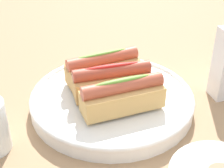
# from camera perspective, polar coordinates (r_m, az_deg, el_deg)

# --- Properties ---
(ground_plane) EXTENTS (2.40, 2.40, 0.00)m
(ground_plane) POSITION_cam_1_polar(r_m,az_deg,el_deg) (0.69, 0.49, -2.56)
(ground_plane) COLOR #9E7A56
(serving_bowl) EXTENTS (0.32, 0.32, 0.03)m
(serving_bowl) POSITION_cam_1_polar(r_m,az_deg,el_deg) (0.66, -0.00, -2.59)
(serving_bowl) COLOR white
(serving_bowl) RESTS_ON ground_plane
(hotdog_front) EXTENTS (0.16, 0.07, 0.06)m
(hotdog_front) POSITION_cam_1_polar(r_m,az_deg,el_deg) (0.68, -1.59, 2.84)
(hotdog_front) COLOR tan
(hotdog_front) RESTS_ON serving_bowl
(hotdog_back) EXTENTS (0.16, 0.09, 0.06)m
(hotdog_back) POSITION_cam_1_polar(r_m,az_deg,el_deg) (0.64, -0.00, 0.60)
(hotdog_back) COLOR tan
(hotdog_back) RESTS_ON serving_bowl
(hotdog_side) EXTENTS (0.16, 0.08, 0.06)m
(hotdog_side) POSITION_cam_1_polar(r_m,az_deg,el_deg) (0.60, 1.82, -1.98)
(hotdog_side) COLOR tan
(hotdog_side) RESTS_ON serving_bowl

